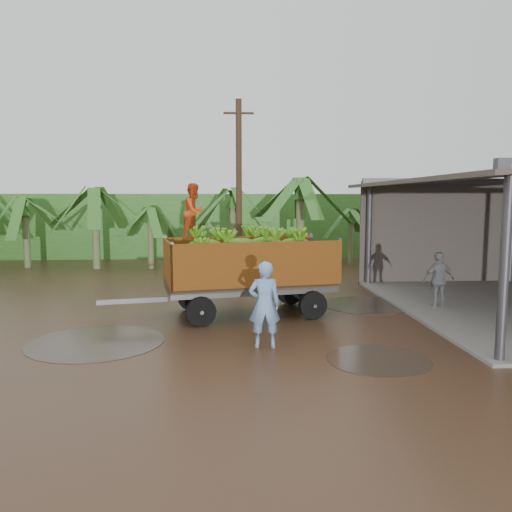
# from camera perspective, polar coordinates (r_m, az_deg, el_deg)

# --- Properties ---
(ground) EXTENTS (100.00, 100.00, 0.00)m
(ground) POSITION_cam_1_polar(r_m,az_deg,el_deg) (13.61, -2.43, -7.59)
(ground) COLOR black
(ground) RESTS_ON ground
(hedge_north) EXTENTS (22.00, 3.00, 3.60)m
(hedge_north) POSITION_cam_1_polar(r_m,az_deg,el_deg) (29.29, -6.99, 3.51)
(hedge_north) COLOR #2D661E
(hedge_north) RESTS_ON ground
(banana_trailer) EXTENTS (6.67, 3.17, 3.75)m
(banana_trailer) POSITION_cam_1_polar(r_m,az_deg,el_deg) (14.28, -0.89, -1.08)
(banana_trailer) COLOR #A15B17
(banana_trailer) RESTS_ON ground
(man_blue) EXTENTS (0.71, 0.47, 1.95)m
(man_blue) POSITION_cam_1_polar(r_m,az_deg,el_deg) (11.18, 0.98, -5.57)
(man_blue) COLOR #76A0D7
(man_blue) RESTS_ON ground
(man_grey) EXTENTS (1.08, 0.58, 1.75)m
(man_grey) POSITION_cam_1_polar(r_m,az_deg,el_deg) (16.08, 20.16, -2.61)
(man_grey) COLOR gray
(man_grey) RESTS_ON ground
(utility_pole) EXTENTS (1.20, 0.24, 7.22)m
(utility_pole) POSITION_cam_1_polar(r_m,az_deg,el_deg) (20.12, -1.96, 7.51)
(utility_pole) COLOR #47301E
(utility_pole) RESTS_ON ground
(banana_plants) EXTENTS (24.56, 20.46, 4.48)m
(banana_plants) POSITION_cam_1_polar(r_m,az_deg,el_deg) (20.04, -17.91, 2.32)
(banana_plants) COLOR #2D661E
(banana_plants) RESTS_ON ground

